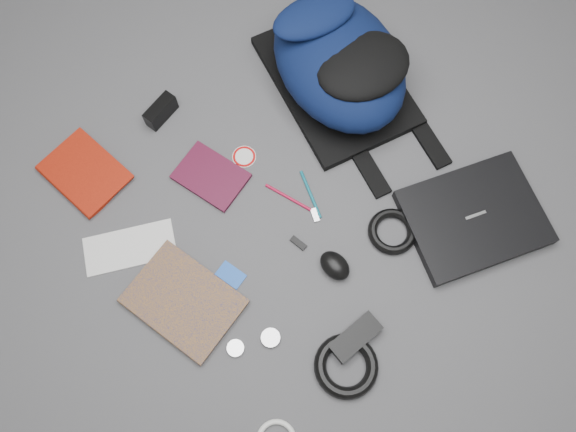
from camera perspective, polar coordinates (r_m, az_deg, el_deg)
ground at (r=1.59m, az=0.00°, el=-0.24°), size 4.00×4.00×0.00m
backpack at (r=1.70m, az=5.20°, el=15.36°), size 0.45×0.59×0.23m
laptop at (r=1.66m, az=18.34°, el=-0.13°), size 0.43×0.37×0.04m
textbook_red at (r=1.73m, az=-21.99°, el=2.10°), size 0.22×0.27×0.03m
comic_book at (r=1.54m, az=-13.04°, el=-11.52°), size 0.29×0.34×0.02m
envelope at (r=1.62m, az=-15.78°, el=-3.10°), size 0.27×0.20×0.00m
dvd_case at (r=1.64m, az=-7.84°, el=4.03°), size 0.20×0.23×0.02m
compact_camera at (r=1.74m, az=-12.80°, el=10.35°), size 0.11×0.07×0.06m
sticker_disc at (r=1.67m, az=-4.48°, el=6.03°), size 0.07×0.07×0.00m
pen_teal at (r=1.61m, az=2.30°, el=2.23°), size 0.05×0.15×0.01m
pen_red at (r=1.61m, az=0.04°, el=1.90°), size 0.07×0.14×0.01m
id_badge at (r=1.55m, az=-5.83°, el=-5.98°), size 0.07×0.09×0.00m
usb_black at (r=1.56m, az=1.06°, el=-2.77°), size 0.03×0.05×0.01m
usb_silver at (r=1.59m, az=2.76°, el=0.09°), size 0.03×0.04×0.01m
mouse at (r=1.53m, az=4.78°, el=-5.04°), size 0.08×0.10×0.05m
headphone_left at (r=1.51m, az=-5.35°, el=-13.22°), size 0.05×0.05×0.01m
headphone_right at (r=1.51m, az=-1.78°, el=-12.26°), size 0.05×0.05×0.01m
cable_coil at (r=1.59m, az=10.54°, el=-1.55°), size 0.14×0.14×0.03m
power_brick at (r=1.51m, az=6.84°, el=-12.14°), size 0.15×0.07×0.03m
power_cord_coil at (r=1.50m, az=5.93°, el=-14.92°), size 0.22×0.22×0.03m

